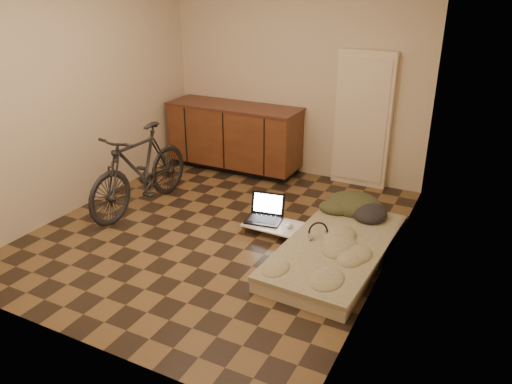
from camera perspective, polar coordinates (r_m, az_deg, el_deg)
The scene contains 10 objects.
room_shell at distance 4.90m, azimuth -4.70°, elevation 9.28°, with size 3.50×4.00×2.60m.
cabinets at distance 6.91m, azimuth -2.46°, elevation 6.33°, with size 1.84×0.62×0.91m.
appliance_panel at distance 6.40m, azimuth 12.11°, elevation 8.02°, with size 0.70×0.10×1.70m, color beige.
bicycle at distance 5.80m, azimuth -13.16°, elevation 3.00°, with size 0.48×1.64×1.06m, color black.
futon at distance 4.87m, azimuth 9.13°, elevation -6.60°, with size 0.97×1.88×0.16m.
clothing_pile at distance 5.46m, azimuth 11.58°, elevation -0.91°, with size 0.64×0.53×0.26m, color #373C23, non-canonical shape.
headphones at distance 4.87m, azimuth 7.13°, elevation -4.45°, with size 0.22×0.20×0.14m, color black, non-canonical shape.
lap_desk at distance 5.27m, azimuth 1.95°, elevation -3.76°, with size 0.59×0.39×0.10m.
laptop at distance 5.34m, azimuth 1.04°, elevation -2.59°, with size 0.42×0.39×0.25m.
mouse at distance 5.19m, azimuth 3.85°, elevation -3.85°, with size 0.06×0.11×0.04m, color silver.
Camera 1 is at (2.50, -4.05, 2.48)m, focal length 35.00 mm.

